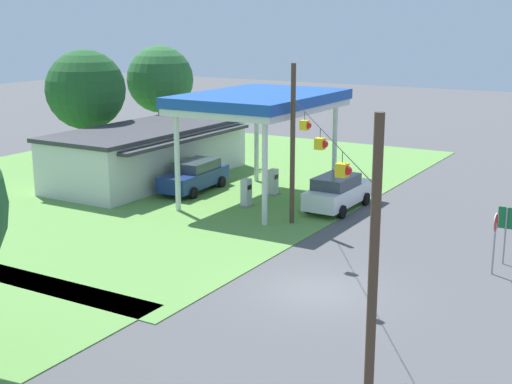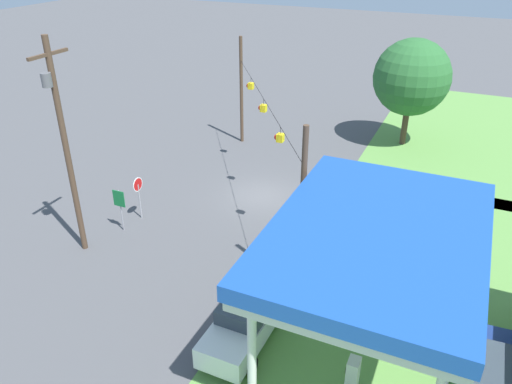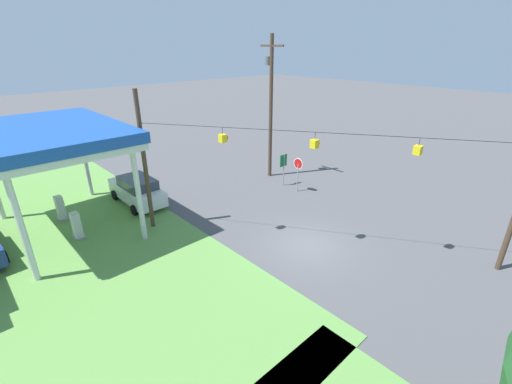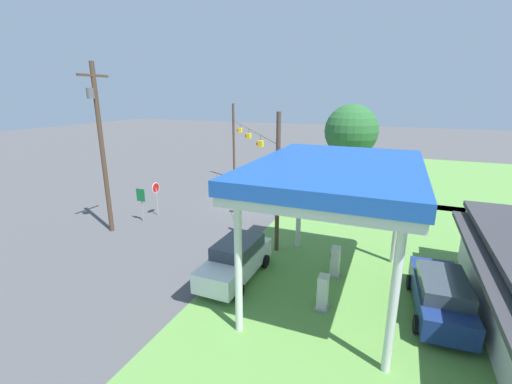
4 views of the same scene
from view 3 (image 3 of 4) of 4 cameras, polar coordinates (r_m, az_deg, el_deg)
The scene contains 9 objects.
ground_plane at distance 18.58m, azimuth 8.57°, elevation -8.77°, with size 160.00×160.00×0.00m, color #4C4C4F.
gas_station_canopy at distance 20.91m, azimuth -31.31°, elevation 7.94°, with size 9.48×6.62×5.96m.
fuel_pump_near at distance 21.06m, azimuth -27.70°, elevation -5.08°, with size 0.71×0.56×1.52m.
fuel_pump_far at distance 23.71m, azimuth -29.79°, elevation -2.44°, with size 0.71×0.56×1.52m.
car_at_pumps_front at distance 23.92m, azimuth -19.21°, elevation 0.32°, with size 5.01×2.15×1.86m.
stop_sign_roadside at distance 24.39m, azimuth 7.02°, elevation 4.08°, with size 0.80×0.08×2.50m.
route_sign at distance 25.42m, azimuth 4.61°, elevation 4.74°, with size 0.10×0.70×2.40m.
utility_pole_main at distance 26.44m, azimuth 2.43°, elevation 14.79°, with size 2.20×0.44×10.52m.
signal_span_gantry at distance 16.75m, azimuth 9.45°, elevation 3.53°, with size 15.22×10.24×7.81m.
Camera 3 is at (-9.48, 12.61, 9.81)m, focal length 24.00 mm.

